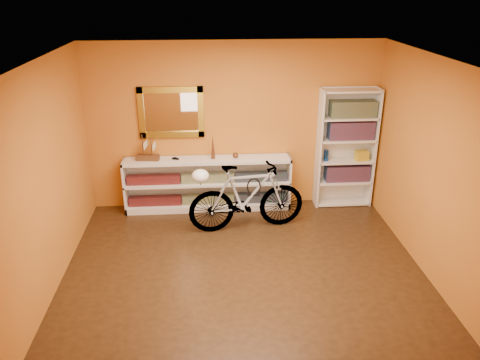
{
  "coord_description": "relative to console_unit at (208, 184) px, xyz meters",
  "views": [
    {
      "loc": [
        -0.41,
        -5.02,
        3.38
      ],
      "look_at": [
        0.0,
        0.7,
        0.95
      ],
      "focal_mm": 35.26,
      "sensor_mm": 36.0,
      "label": 1
    }
  ],
  "objects": [
    {
      "name": "toy_car",
      "position": [
        -0.49,
        0.0,
        0.43
      ],
      "size": [
        0.0,
        0.0,
        0.0
      ],
      "primitive_type": "imported",
      "rotation": [
        0.0,
        0.0,
        1.25
      ],
      "color": "black",
      "rests_on": "console_unit"
    },
    {
      "name": "ceiling",
      "position": [
        0.43,
        -1.81,
        2.18
      ],
      "size": [
        4.5,
        4.0,
        0.01
      ],
      "primitive_type": "cube",
      "color": "silver",
      "rests_on": "ground"
    },
    {
      "name": "cd_row_lower",
      "position": [
        0.0,
        -0.02,
        -0.26
      ],
      "size": [
        2.5,
        0.13,
        0.14
      ],
      "primitive_type": "cube",
      "color": "black",
      "rests_on": "console_unit"
    },
    {
      "name": "cd_row_upper",
      "position": [
        0.0,
        -0.02,
        0.11
      ],
      "size": [
        2.5,
        0.13,
        0.14
      ],
      "primitive_type": "cube",
      "color": "navy",
      "rests_on": "console_unit"
    },
    {
      "name": "console_unit",
      "position": [
        0.0,
        0.0,
        0.0
      ],
      "size": [
        2.6,
        0.35,
        0.85
      ],
      "primitive_type": null,
      "color": "silver",
      "rests_on": "floor"
    },
    {
      "name": "gilt_mirror",
      "position": [
        -0.52,
        0.15,
        1.12
      ],
      "size": [
        0.98,
        0.06,
        0.78
      ],
      "primitive_type": "cube",
      "color": "olive",
      "rests_on": "back_wall"
    },
    {
      "name": "book_row_a",
      "position": [
        2.23,
        0.03,
        0.12
      ],
      "size": [
        0.7,
        0.22,
        0.26
      ],
      "primitive_type": "cube",
      "color": "maroon",
      "rests_on": "bookcase"
    },
    {
      "name": "back_wall",
      "position": [
        0.43,
        0.19,
        0.88
      ],
      "size": [
        4.5,
        0.01,
        2.6
      ],
      "primitive_type": "cube",
      "color": "#B5641B",
      "rests_on": "ground"
    },
    {
      "name": "bronze_ornament",
      "position": [
        0.09,
        0.0,
        0.61
      ],
      "size": [
        0.06,
        0.06,
        0.37
      ],
      "primitive_type": "cone",
      "color": "brown",
      "rests_on": "console_unit"
    },
    {
      "name": "bicycle",
      "position": [
        0.55,
        -0.71,
        0.08
      ],
      "size": [
        0.67,
        1.77,
        1.02
      ],
      "primitive_type": "imported",
      "rotation": [
        0.0,
        0.0,
        1.7
      ],
      "color": "silver",
      "rests_on": "floor"
    },
    {
      "name": "yellow_bag",
      "position": [
        2.43,
        -0.01,
        0.42
      ],
      "size": [
        0.21,
        0.16,
        0.15
      ],
      "primitive_type": "cube",
      "rotation": [
        0.0,
        0.0,
        0.12
      ],
      "color": "gold",
      "rests_on": "bookcase"
    },
    {
      "name": "u_lock",
      "position": [
        0.66,
        -0.7,
        0.24
      ],
      "size": [
        0.2,
        0.02,
        0.2
      ],
      "primitive_type": "torus",
      "rotation": [
        1.57,
        0.0,
        0.0
      ],
      "color": "black",
      "rests_on": "bicycle"
    },
    {
      "name": "book_row_c",
      "position": [
        2.23,
        0.03,
        1.16
      ],
      "size": [
        0.7,
        0.22,
        0.25
      ],
      "primitive_type": "cube",
      "color": "#194E5A",
      "rests_on": "bookcase"
    },
    {
      "name": "decorative_orb",
      "position": [
        0.44,
        0.0,
        0.47
      ],
      "size": [
        0.09,
        0.09,
        0.09
      ],
      "primitive_type": "sphere",
      "color": "brown",
      "rests_on": "console_unit"
    },
    {
      "name": "floor",
      "position": [
        0.43,
        -1.81,
        -0.43
      ],
      "size": [
        4.5,
        4.0,
        0.01
      ],
      "primitive_type": "cube",
      "color": "black",
      "rests_on": "ground"
    },
    {
      "name": "bookcase",
      "position": [
        2.18,
        0.03,
        0.52
      ],
      "size": [
        0.9,
        0.3,
        1.9
      ],
      "primitive_type": null,
      "color": "silver",
      "rests_on": "floor"
    },
    {
      "name": "helmet",
      "position": [
        -0.1,
        -0.8,
        0.47
      ],
      "size": [
        0.24,
        0.23,
        0.18
      ],
      "primitive_type": "ellipsoid",
      "color": "white",
      "rests_on": "bicycle"
    },
    {
      "name": "right_wall",
      "position": [
        2.68,
        -1.81,
        0.88
      ],
      "size": [
        0.01,
        4.0,
        2.6
      ],
      "primitive_type": "cube",
      "color": "#B5641B",
      "rests_on": "ground"
    },
    {
      "name": "red_tin",
      "position": [
        1.98,
        0.06,
        1.13
      ],
      "size": [
        0.15,
        0.15,
        0.17
      ],
      "primitive_type": "cube",
      "rotation": [
        0.0,
        0.0,
        -0.17
      ],
      "color": "maroon",
      "rests_on": "bookcase"
    },
    {
      "name": "book_row_b",
      "position": [
        2.23,
        0.03,
        0.83
      ],
      "size": [
        0.7,
        0.22,
        0.28
      ],
      "primitive_type": "cube",
      "color": "maroon",
      "rests_on": "bookcase"
    },
    {
      "name": "model_ship",
      "position": [
        -0.9,
        0.0,
        0.63
      ],
      "size": [
        0.36,
        0.17,
        0.41
      ],
      "primitive_type": null,
      "rotation": [
        0.0,
        0.0,
        -0.11
      ],
      "color": "#412512",
      "rests_on": "console_unit"
    },
    {
      "name": "wall_socket",
      "position": [
        1.33,
        0.17,
        -0.17
      ],
      "size": [
        0.09,
        0.02,
        0.09
      ],
      "primitive_type": "cube",
      "color": "silver",
      "rests_on": "back_wall"
    },
    {
      "name": "travel_mug",
      "position": [
        1.86,
        0.01,
        0.43
      ],
      "size": [
        0.08,
        0.08,
        0.17
      ],
      "primitive_type": "cylinder",
      "color": "#16419B",
      "rests_on": "bookcase"
    },
    {
      "name": "left_wall",
      "position": [
        -1.83,
        -1.81,
        0.88
      ],
      "size": [
        0.01,
        4.0,
        2.6
      ],
      "primitive_type": "cube",
      "color": "#B5641B",
      "rests_on": "ground"
    }
  ]
}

